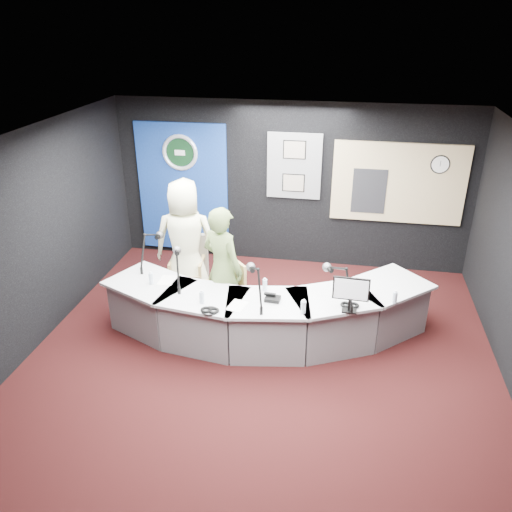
% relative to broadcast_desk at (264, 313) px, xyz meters
% --- Properties ---
extents(ground, '(6.00, 6.00, 0.00)m').
position_rel_broadcast_desk_xyz_m(ground, '(0.05, -0.55, -0.38)').
color(ground, black).
rests_on(ground, ground).
extents(ceiling, '(6.00, 6.00, 0.02)m').
position_rel_broadcast_desk_xyz_m(ceiling, '(0.05, -0.55, 2.42)').
color(ceiling, silver).
rests_on(ceiling, ground).
extents(wall_back, '(6.00, 0.02, 2.80)m').
position_rel_broadcast_desk_xyz_m(wall_back, '(0.05, 2.45, 1.02)').
color(wall_back, black).
rests_on(wall_back, ground).
extents(wall_front, '(6.00, 0.02, 2.80)m').
position_rel_broadcast_desk_xyz_m(wall_front, '(0.05, -3.55, 1.02)').
color(wall_front, black).
rests_on(wall_front, ground).
extents(wall_left, '(0.02, 6.00, 2.80)m').
position_rel_broadcast_desk_xyz_m(wall_left, '(-2.95, -0.55, 1.02)').
color(wall_left, black).
rests_on(wall_left, ground).
extents(broadcast_desk, '(4.50, 1.90, 0.75)m').
position_rel_broadcast_desk_xyz_m(broadcast_desk, '(0.00, 0.00, 0.00)').
color(broadcast_desk, '#B6B8BB').
rests_on(broadcast_desk, ground).
extents(backdrop_panel, '(1.60, 0.05, 2.30)m').
position_rel_broadcast_desk_xyz_m(backdrop_panel, '(-1.85, 2.42, 0.88)').
color(backdrop_panel, navy).
rests_on(backdrop_panel, wall_back).
extents(agency_seal, '(0.63, 0.07, 0.63)m').
position_rel_broadcast_desk_xyz_m(agency_seal, '(-1.85, 2.38, 1.52)').
color(agency_seal, silver).
rests_on(agency_seal, backdrop_panel).
extents(seal_center, '(0.48, 0.01, 0.48)m').
position_rel_broadcast_desk_xyz_m(seal_center, '(-1.85, 2.38, 1.52)').
color(seal_center, black).
rests_on(seal_center, backdrop_panel).
extents(pinboard, '(0.90, 0.04, 1.10)m').
position_rel_broadcast_desk_xyz_m(pinboard, '(0.10, 2.42, 1.38)').
color(pinboard, slate).
rests_on(pinboard, wall_back).
extents(framed_photo_upper, '(0.34, 0.02, 0.27)m').
position_rel_broadcast_desk_xyz_m(framed_photo_upper, '(0.10, 2.39, 1.65)').
color(framed_photo_upper, gray).
rests_on(framed_photo_upper, pinboard).
extents(framed_photo_lower, '(0.34, 0.02, 0.27)m').
position_rel_broadcast_desk_xyz_m(framed_photo_lower, '(0.10, 2.39, 1.09)').
color(framed_photo_lower, gray).
rests_on(framed_photo_lower, pinboard).
extents(booth_window_frame, '(2.12, 0.06, 1.32)m').
position_rel_broadcast_desk_xyz_m(booth_window_frame, '(1.80, 2.42, 1.18)').
color(booth_window_frame, tan).
rests_on(booth_window_frame, wall_back).
extents(booth_glow, '(2.00, 0.02, 1.20)m').
position_rel_broadcast_desk_xyz_m(booth_glow, '(1.80, 2.41, 1.18)').
color(booth_glow, beige).
rests_on(booth_glow, booth_window_frame).
extents(equipment_rack, '(0.55, 0.02, 0.75)m').
position_rel_broadcast_desk_xyz_m(equipment_rack, '(1.35, 2.39, 1.03)').
color(equipment_rack, black).
rests_on(equipment_rack, booth_window_frame).
extents(wall_clock, '(0.28, 0.01, 0.28)m').
position_rel_broadcast_desk_xyz_m(wall_clock, '(2.40, 2.39, 1.52)').
color(wall_clock, white).
rests_on(wall_clock, booth_window_frame).
extents(armchair_left, '(0.60, 0.60, 0.97)m').
position_rel_broadcast_desk_xyz_m(armchair_left, '(-1.34, 0.86, 0.11)').
color(armchair_left, '#A18449').
rests_on(armchair_left, ground).
extents(armchair_right, '(0.72, 0.72, 0.91)m').
position_rel_broadcast_desk_xyz_m(armchair_right, '(-0.61, 0.21, 0.08)').
color(armchair_right, '#A18449').
rests_on(armchair_right, ground).
extents(draped_jacket, '(0.51, 0.16, 0.70)m').
position_rel_broadcast_desk_xyz_m(draped_jacket, '(-1.33, 1.11, 0.24)').
color(draped_jacket, '#6A6359').
rests_on(draped_jacket, armchair_left).
extents(person_man, '(1.03, 0.77, 1.91)m').
position_rel_broadcast_desk_xyz_m(person_man, '(-1.34, 0.86, 0.58)').
color(person_man, beige).
rests_on(person_man, ground).
extents(person_woman, '(0.77, 0.68, 1.78)m').
position_rel_broadcast_desk_xyz_m(person_woman, '(-0.61, 0.21, 0.52)').
color(person_woman, '#5A6F3A').
rests_on(person_woman, ground).
extents(computer_monitor, '(0.45, 0.05, 0.31)m').
position_rel_broadcast_desk_xyz_m(computer_monitor, '(1.12, -0.37, 0.70)').
color(computer_monitor, black).
rests_on(computer_monitor, broadcast_desk).
extents(desk_phone, '(0.20, 0.17, 0.05)m').
position_rel_broadcast_desk_xyz_m(desk_phone, '(0.16, -0.28, 0.40)').
color(desk_phone, black).
rests_on(desk_phone, broadcast_desk).
extents(headphones_near, '(0.20, 0.20, 0.03)m').
position_rel_broadcast_desk_xyz_m(headphones_near, '(1.13, -0.25, 0.39)').
color(headphones_near, black).
rests_on(headphones_near, broadcast_desk).
extents(headphones_far, '(0.23, 0.23, 0.04)m').
position_rel_broadcast_desk_xyz_m(headphones_far, '(-0.56, -0.68, 0.39)').
color(headphones_far, black).
rests_on(headphones_far, broadcast_desk).
extents(paper_stack, '(0.21, 0.29, 0.00)m').
position_rel_broadcast_desk_xyz_m(paper_stack, '(-1.35, -0.00, 0.38)').
color(paper_stack, white).
rests_on(paper_stack, broadcast_desk).
extents(notepad, '(0.26, 0.32, 0.00)m').
position_rel_broadcast_desk_xyz_m(notepad, '(-0.25, -0.49, 0.38)').
color(notepad, white).
rests_on(notepad, broadcast_desk).
extents(boom_mic_a, '(0.19, 0.74, 0.60)m').
position_rel_broadcast_desk_xyz_m(boom_mic_a, '(-1.71, 0.42, 0.68)').
color(boom_mic_a, black).
rests_on(boom_mic_a, broadcast_desk).
extents(boom_mic_b, '(0.32, 0.71, 0.60)m').
position_rel_broadcast_desk_xyz_m(boom_mic_b, '(-1.16, -0.03, 0.68)').
color(boom_mic_b, black).
rests_on(boom_mic_b, broadcast_desk).
extents(boom_mic_c, '(0.36, 0.69, 0.60)m').
position_rel_broadcast_desk_xyz_m(boom_mic_c, '(-0.04, -0.35, 0.68)').
color(boom_mic_c, black).
rests_on(boom_mic_c, broadcast_desk).
extents(boom_mic_d, '(0.46, 0.64, 0.60)m').
position_rel_broadcast_desk_xyz_m(boom_mic_d, '(0.98, -0.15, 0.68)').
color(boom_mic_d, black).
rests_on(boom_mic_d, broadcast_desk).
extents(water_bottles, '(3.25, 0.58, 0.18)m').
position_rel_broadcast_desk_xyz_m(water_bottles, '(0.08, -0.24, 0.46)').
color(water_bottles, silver).
rests_on(water_bottles, broadcast_desk).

